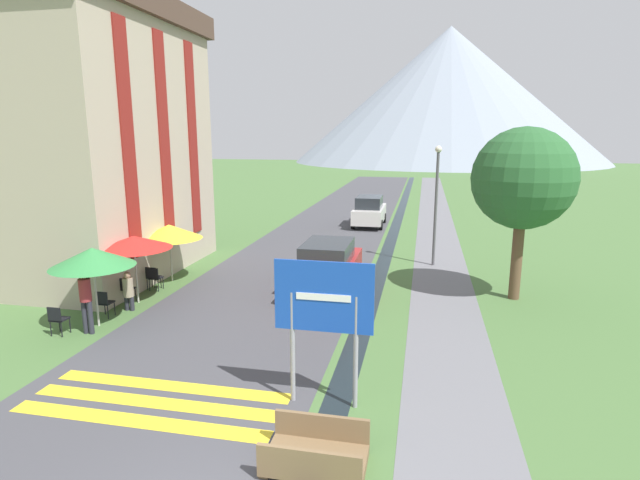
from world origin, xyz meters
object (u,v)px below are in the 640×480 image
parked_car_near (328,267)px  streetlamp (436,195)px  person_seated_far (128,289)px  cafe_chair_near_left (104,302)px  person_standing_terrace (86,298)px  road_sign (324,310)px  cafe_umbrella_rear_yellow (169,232)px  hotel_building (102,129)px  cafe_chair_middle (126,288)px  parked_car_far (369,211)px  cafe_chair_nearest (57,318)px  tree_by_path (523,179)px  cafe_umbrella_middle_red (134,242)px  cafe_chair_far_right (152,276)px  cafe_umbrella_front_green (92,257)px  footbridge (316,454)px  cafe_chair_far_left (155,277)px

parked_car_near → streetlamp: bearing=50.5°
parked_car_near → person_seated_far: bearing=-151.2°
cafe_chair_near_left → person_standing_terrace: size_ratio=0.47×
road_sign → cafe_umbrella_rear_yellow: bearing=134.6°
hotel_building → cafe_chair_middle: size_ratio=12.29×
parked_car_far → cafe_chair_nearest: bearing=-109.4°
tree_by_path → person_seated_far: bearing=-162.9°
cafe_umbrella_rear_yellow → streetlamp: 10.78m
cafe_umbrella_middle_red → tree_by_path: tree_by_path is taller
cafe_chair_far_right → cafe_umbrella_rear_yellow: (0.12, 1.16, 1.40)m
cafe_umbrella_middle_red → cafe_umbrella_front_green: bearing=-89.9°
hotel_building → cafe_chair_far_right: bearing=-33.9°
parked_car_near → tree_by_path: 7.08m
road_sign → cafe_chair_middle: bearing=147.4°
parked_car_near → footbridge: bearing=-80.3°
cafe_chair_far_right → cafe_umbrella_middle_red: cafe_umbrella_middle_red is taller
cafe_chair_near_left → person_seated_far: (0.37, 0.74, 0.19)m
cafe_umbrella_middle_red → cafe_chair_far_right: bearing=100.3°
cafe_chair_middle → streetlamp: streetlamp is taller
cafe_umbrella_middle_red → streetlamp: (9.64, 6.96, 0.94)m
hotel_building → parked_car_far: size_ratio=2.60×
hotel_building → tree_by_path: bearing=-1.0°
cafe_chair_middle → cafe_umbrella_front_green: (0.38, -2.02, 1.55)m
cafe_umbrella_middle_red → cafe_umbrella_rear_yellow: bearing=92.8°
hotel_building → cafe_umbrella_front_green: (3.06, -5.35, -3.60)m
footbridge → cafe_umbrella_middle_red: cafe_umbrella_middle_red is taller
footbridge → cafe_umbrella_front_green: 9.15m
road_sign → footbridge: 2.70m
road_sign → parked_car_far: 20.71m
cafe_chair_far_left → cafe_chair_far_right: same height
cafe_chair_far_left → cafe_umbrella_middle_red: (0.12, -1.30, 1.53)m
parked_car_far → cafe_umbrella_middle_red: (-5.95, -15.67, 1.14)m
road_sign → cafe_chair_nearest: 8.30m
cafe_chair_near_left → tree_by_path: tree_by_path is taller
hotel_building → parked_car_far: hotel_building is taller
footbridge → cafe_chair_far_right: bearing=133.1°
hotel_building → parked_car_near: bearing=-5.1°
cafe_umbrella_middle_red → cafe_chair_nearest: bearing=-101.9°
streetlamp → parked_car_near: bearing=-129.5°
footbridge → streetlamp: size_ratio=0.34×
cafe_chair_far_right → streetlamp: streetlamp is taller
cafe_umbrella_rear_yellow → person_standing_terrace: (0.22, -5.20, -0.86)m
cafe_chair_nearest → cafe_umbrella_rear_yellow: bearing=57.7°
parked_car_near → tree_by_path: size_ratio=0.75×
cafe_umbrella_front_green → tree_by_path: size_ratio=0.41×
footbridge → person_standing_terrace: (-7.45, 4.29, 0.82)m
cafe_chair_far_right → cafe_chair_middle: bearing=-116.8°
parked_car_far → cafe_chair_near_left: bearing=-109.8°
footbridge → parked_car_far: bearing=94.0°
cafe_chair_far_right → tree_by_path: tree_by_path is taller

